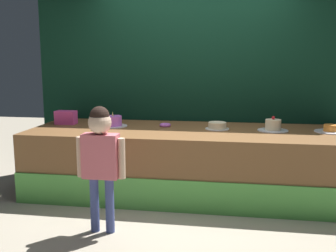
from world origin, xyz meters
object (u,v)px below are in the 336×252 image
donut (165,125)px  cake_far_left (113,122)px  cake_far_right (331,129)px  pink_box (66,117)px  cake_center_left (217,126)px  cake_center_right (273,126)px  child_figure (101,152)px

donut → cake_far_left: size_ratio=0.39×
cake_far_right → pink_box: bearing=179.1°
donut → cake_far_left: cake_far_left is taller
cake_center_left → cake_center_right: cake_center_right is taller
donut → cake_center_right: bearing=-4.2°
cake_far_left → cake_far_right: 2.52m
pink_box → donut: size_ratio=1.83×
child_figure → cake_center_right: child_figure is taller
cake_far_left → cake_center_left: size_ratio=1.26×
donut → cake_center_left: cake_center_left is taller
cake_center_right → cake_far_right: size_ratio=0.99×
cake_center_left → pink_box: bearing=177.9°
pink_box → cake_far_right: bearing=-0.9°
child_figure → pink_box: 1.62m
pink_box → cake_center_left: (1.89, -0.07, -0.05)m
child_figure → cake_far_left: child_figure is taller
donut → cake_center_left: size_ratio=0.49×
pink_box → cake_center_left: size_ratio=0.91×
cake_far_left → cake_center_right: 1.89m
cake_far_left → cake_far_right: cake_far_left is taller
pink_box → donut: (1.26, 0.02, -0.07)m
cake_center_left → cake_center_right: bearing=-0.5°
cake_center_right → cake_far_right: 0.63m
cake_far_left → child_figure: bearing=-77.9°
cake_far_right → cake_center_left: bearing=-179.2°
cake_far_left → cake_center_left: 1.26m
pink_box → cake_far_left: cake_far_left is taller
cake_far_left → cake_center_right: (1.89, -0.01, -0.00)m
cake_center_right → pink_box: bearing=178.3°
cake_far_left → cake_center_left: cake_far_left is taller
child_figure → cake_center_right: 2.05m
pink_box → cake_far_right: pink_box is taller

